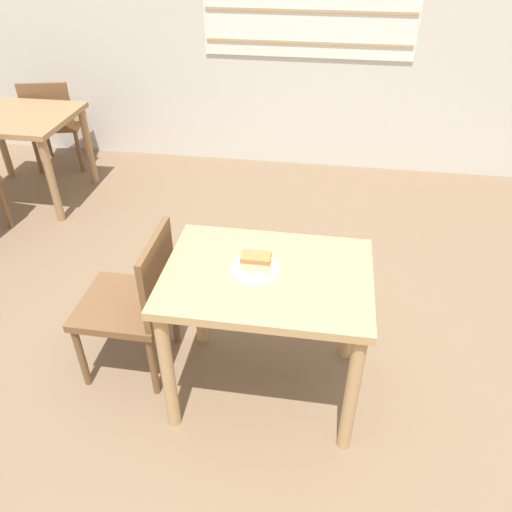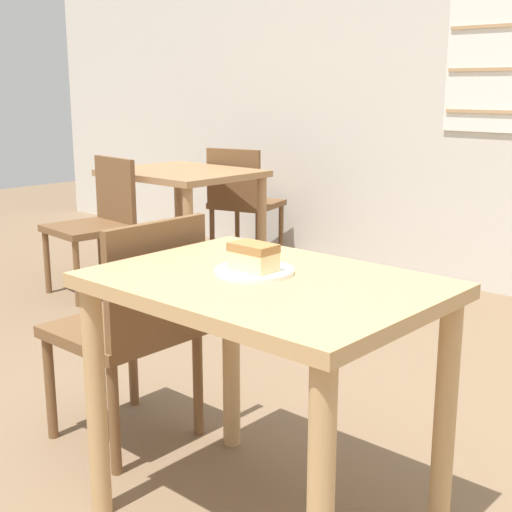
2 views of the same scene
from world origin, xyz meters
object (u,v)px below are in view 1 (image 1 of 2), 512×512
Objects in this scene: dining_table_far at (16,129)px; chair_near_window at (136,299)px; cake_slice at (256,262)px; dining_table_near at (267,296)px; chair_far_opposite at (55,120)px; plate at (255,268)px.

chair_near_window is (1.54, -1.64, -0.15)m from dining_table_far.
dining_table_near is at bearing -6.67° from cake_slice.
chair_near_window and chair_far_opposite have the same top height.
dining_table_far is at bearing -136.68° from chair_near_window.
dining_table_near is 0.19m from cake_slice.
plate is at bearing -38.20° from dining_table_far.
cake_slice is at bearing 119.20° from chair_far_opposite.
dining_table_far is 2.73m from plate.
dining_table_near is 1.11× the size of chair_near_window.
chair_near_window is 0.70m from cake_slice.
cake_slice reaches higher than plate.
dining_table_near is 1.00× the size of dining_table_far.
cake_slice is at bearing -38.30° from dining_table_far.
cake_slice is (2.16, -2.28, 0.34)m from chair_far_opposite.
dining_table_near is 4.13× the size of plate.
dining_table_near is 3.18m from chair_far_opposite.
dining_table_near is at bearing -16.96° from plate.
dining_table_far is at bearing 141.80° from plate.
plate is (2.14, -1.68, 0.15)m from dining_table_far.
dining_table_far is 4.14× the size of plate.
chair_far_opposite is (-2.21, 2.28, -0.16)m from dining_table_near.
chair_far_opposite is 3.14m from plate.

